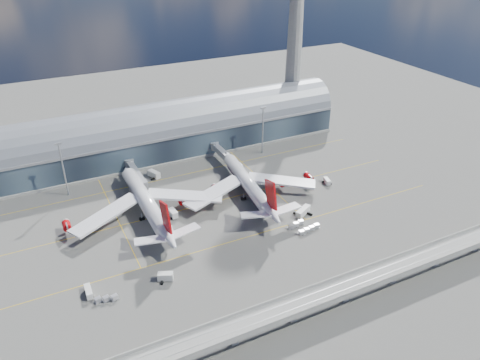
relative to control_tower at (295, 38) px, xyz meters
name	(u,v)px	position (x,y,z in m)	size (l,w,h in m)	color
ground	(219,229)	(-85.00, -83.00, -51.64)	(500.00, 500.00, 0.00)	#474744
taxi_lines	(199,203)	(-85.00, -60.89, -51.63)	(200.00, 80.12, 0.01)	gold
terminal	(157,134)	(-85.00, -5.01, -40.30)	(200.00, 30.00, 28.00)	#1B232D
control_tower	(295,38)	(0.00, 0.00, 0.00)	(19.00, 19.00, 103.00)	gray
guideway	(293,307)	(-85.00, -138.00, -46.34)	(220.00, 8.50, 7.20)	gray
floodlight_mast_left	(63,168)	(-135.00, -28.00, -38.00)	(3.00, 0.70, 25.70)	gray
floodlight_mast_right	(263,129)	(-35.00, -28.00, -38.00)	(3.00, 0.70, 25.70)	gray
airliner_left	(147,203)	(-107.74, -61.16, -45.46)	(67.38, 70.72, 21.62)	white
airliner_right	(249,185)	(-62.50, -65.28, -46.10)	(64.33, 67.27, 21.34)	white
jet_bridge_left	(135,172)	(-104.24, -29.88, -46.46)	(4.40, 28.00, 7.25)	gray
jet_bridge_right	(225,155)	(-58.79, -31.82, -46.46)	(4.40, 32.00, 7.25)	gray
service_truck_0	(89,292)	(-139.12, -98.53, -50.34)	(2.27, 6.12, 2.52)	silver
service_truck_1	(165,277)	(-114.13, -102.93, -50.11)	(5.73, 4.34, 3.02)	silver
service_truck_2	(303,212)	(-49.17, -89.22, -50.03)	(8.68, 6.13, 3.09)	silver
service_truck_3	(327,181)	(-24.16, -71.48, -50.37)	(3.21, 5.45, 2.47)	silver
service_truck_4	(173,213)	(-98.57, -66.20, -50.08)	(2.97, 5.49, 3.09)	silver
service_truck_5	(154,174)	(-95.27, -29.30, -49.94)	(4.96, 7.37, 3.32)	silver
cargo_train_0	(106,299)	(-134.58, -104.04, -50.74)	(7.86, 3.37, 1.72)	gray
cargo_train_1	(309,229)	(-53.57, -100.38, -50.74)	(10.47, 3.06, 1.72)	gray
cargo_train_2	(296,225)	(-56.51, -95.26, -50.72)	(8.06, 3.07, 1.77)	gray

